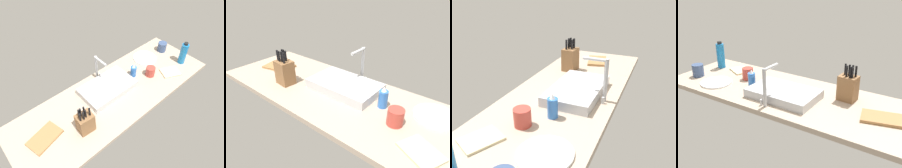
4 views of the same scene
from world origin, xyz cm
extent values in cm
cube|color=tan|center=(0.00, 0.00, 1.75)|extent=(188.41, 64.56, 3.50)
cube|color=#B7BABF|center=(-2.36, 7.61, 6.43)|extent=(47.19, 28.60, 5.86)
cylinder|color=#B7BABF|center=(-0.22, 25.16, 16.33)|extent=(2.40, 2.40, 25.67)
cylinder|color=#B7BABF|center=(-0.22, 18.32, 28.17)|extent=(2.00, 13.66, 2.00)
cylinder|color=#B7BABF|center=(3.28, 25.16, 5.50)|extent=(1.60, 1.60, 4.00)
cube|color=brown|center=(-40.35, -12.24, 12.00)|extent=(12.61, 10.54, 17.00)
cylinder|color=black|center=(-44.32, -13.58, 24.15)|extent=(1.51, 1.51, 7.30)
cylinder|color=black|center=(-43.23, -10.38, 24.15)|extent=(1.51, 1.51, 7.30)
cylinder|color=black|center=(-41.96, -14.06, 24.15)|extent=(1.51, 1.51, 7.30)
cylinder|color=black|center=(-41.83, -10.28, 24.15)|extent=(1.51, 1.51, 7.30)
cylinder|color=black|center=(-39.84, -13.60, 24.15)|extent=(1.51, 1.51, 7.30)
cylinder|color=black|center=(-39.12, -10.77, 24.15)|extent=(1.51, 1.51, 7.30)
cylinder|color=black|center=(-36.84, -14.16, 24.15)|extent=(1.51, 1.51, 7.30)
cube|color=#9E7042|center=(-67.58, 1.60, 4.40)|extent=(26.87, 20.31, 1.80)
cylinder|color=blue|center=(27.72, 5.24, 8.85)|extent=(5.52, 5.52, 10.70)
cone|color=silver|center=(27.72, 5.24, 15.60)|extent=(3.04, 3.04, 2.80)
cylinder|color=#1970B7|center=(78.16, -13.21, 14.14)|extent=(6.81, 6.81, 21.28)
cylinder|color=black|center=(78.16, -13.21, 25.88)|extent=(3.75, 3.75, 2.20)
cylinder|color=white|center=(55.20, 15.05, 4.10)|extent=(23.75, 23.75, 1.20)
cube|color=beige|center=(57.86, -15.52, 4.10)|extent=(21.71, 19.87, 1.20)
cylinder|color=#384C75|center=(78.60, 12.18, 8.45)|extent=(9.06, 9.06, 9.90)
cylinder|color=#B23D33|center=(40.27, -4.82, 8.12)|extent=(8.63, 8.63, 9.23)
camera|label=1|loc=(-80.07, -86.08, 138.15)|focal=32.66mm
camera|label=2|loc=(69.43, -86.94, 72.02)|focal=32.00mm
camera|label=3|loc=(123.73, 52.56, 69.55)|focal=38.69mm
camera|label=4|loc=(-97.55, 147.70, 85.50)|focal=43.91mm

